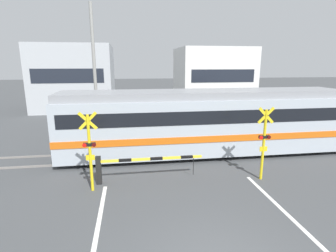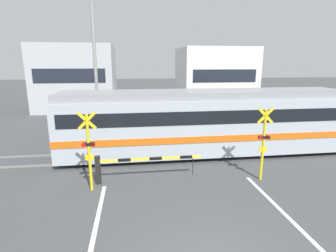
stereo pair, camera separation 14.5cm
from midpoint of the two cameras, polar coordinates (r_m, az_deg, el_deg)
The scene contains 12 objects.
rail_track_near at distance 13.27m, azimuth 0.72°, elevation -7.24°, with size 50.00×0.10×0.08m.
rail_track_far at distance 14.61m, azimuth -0.12°, elevation -5.27°, with size 50.00×0.10×0.08m.
road_stripe_right at distance 8.60m, azimuth 30.67°, elevation -21.98°, with size 0.14×8.89×0.01m.
commuter_train at distance 13.85m, azimuth 8.33°, elevation 1.14°, with size 14.82×2.83×3.38m.
crossing_barrier_near at distance 10.81m, azimuth -8.58°, elevation -8.20°, with size 4.32×0.20×1.16m.
crossing_barrier_far at distance 17.08m, azimuth 5.72°, elevation -0.02°, with size 4.32×0.20×1.16m.
crossing_signal_left at distance 10.11m, azimuth -16.46°, elevation -4.63°, with size 0.68×0.15×3.06m.
crossing_signal_right at distance 11.31m, azimuth 20.42°, elevation -3.03°, with size 0.68×0.15×3.06m.
pedestrian at distance 19.71m, azimuth -0.43°, elevation 2.44°, with size 0.38×0.22×1.68m.
building_left_of_street at distance 29.59m, azimuth -19.02°, elevation 9.95°, with size 7.73×6.98×6.58m.
building_right_of_street at distance 30.53m, azimuth 10.13°, elevation 10.38°, with size 7.79×6.98×6.39m.
utility_pole_streetside at distance 18.79m, azimuth -15.27°, elevation 11.68°, with size 0.22×0.22×8.59m.
Camera 2 is at (-1.79, -4.88, 4.73)m, focal length 28.00 mm.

